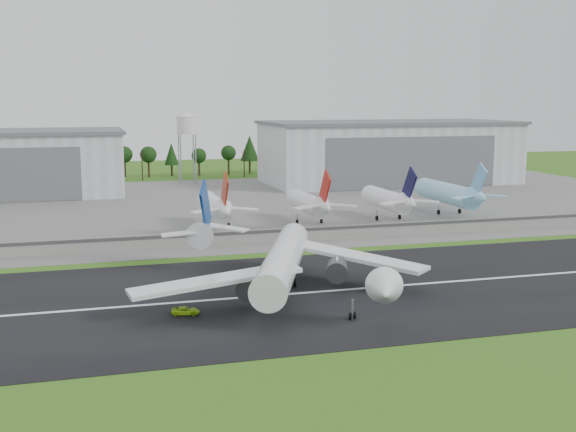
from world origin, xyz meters
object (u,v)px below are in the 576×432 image
object	(u,v)px
parked_jet_navy	(391,200)
parked_jet_red_a	(217,207)
parked_jet_skyblue	(452,194)
ground_vehicle	(186,311)
main_airliner	(285,268)
parked_jet_red_b	(311,204)

from	to	relation	value
parked_jet_navy	parked_jet_red_a	bearing A→B (deg)	180.00
parked_jet_skyblue	ground_vehicle	bearing A→B (deg)	-138.85
ground_vehicle	main_airliner	bearing A→B (deg)	-58.19
parked_jet_skyblue	main_airliner	bearing A→B (deg)	-134.94
parked_jet_red_b	parked_jet_navy	size ratio (longest dim) A/B	1.00
parked_jet_red_b	parked_jet_navy	xyz separation A→B (m)	(23.58, 0.03, 0.14)
parked_jet_red_a	parked_jet_red_b	world-z (taller)	parked_jet_red_a
ground_vehicle	parked_jet_red_b	world-z (taller)	parked_jet_red_b
main_airliner	parked_jet_skyblue	bearing A→B (deg)	-113.53
parked_jet_skyblue	parked_jet_navy	bearing A→B (deg)	-167.02
ground_vehicle	parked_jet_navy	size ratio (longest dim) A/B	0.14
main_airliner	parked_jet_red_b	bearing A→B (deg)	-90.06
parked_jet_red_b	main_airliner	bearing A→B (deg)	-111.47
parked_jet_red_a	parked_jet_skyblue	world-z (taller)	parked_jet_skyblue
parked_jet_red_a	parked_jet_skyblue	xyz separation A→B (m)	(71.57, 5.06, 0.32)
main_airliner	parked_jet_navy	xyz separation A→B (m)	(49.90, 66.95, 1.15)
ground_vehicle	parked_jet_red_b	xyz separation A→B (m)	(44.67, 73.73, 5.19)
ground_vehicle	parked_jet_red_a	bearing A→B (deg)	-2.71
main_airliner	parked_jet_red_a	world-z (taller)	main_airliner
main_airliner	parked_jet_red_a	distance (m)	66.96
main_airliner	parked_jet_red_a	bearing A→B (deg)	-68.83
parked_jet_red_a	parked_jet_skyblue	bearing A→B (deg)	4.04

